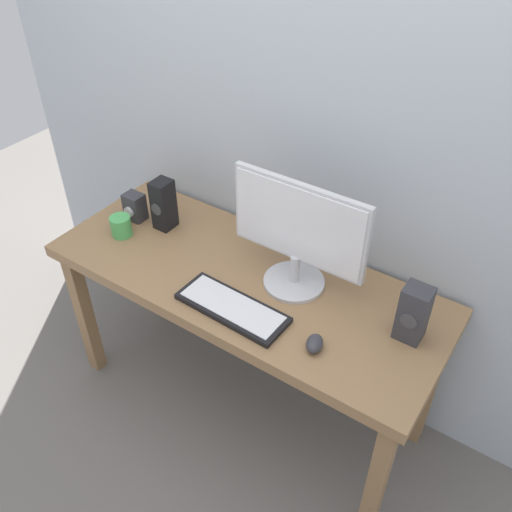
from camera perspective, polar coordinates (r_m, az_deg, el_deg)
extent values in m
plane|color=slate|center=(2.64, -0.99, -14.44)|extent=(6.00, 6.00, 0.00)
cube|color=#B2BCC6|center=(1.96, 4.68, 20.55)|extent=(2.97, 0.04, 3.00)
cube|color=#936D47|center=(2.10, -1.21, -2.55)|extent=(1.55, 0.61, 0.05)
cube|color=#936D47|center=(2.61, -17.32, -5.73)|extent=(0.06, 0.06, 0.70)
cube|color=#936D47|center=(2.05, 12.40, -21.90)|extent=(0.06, 0.06, 0.70)
cube|color=#936D47|center=(2.84, -10.08, -0.07)|extent=(0.06, 0.06, 0.70)
cube|color=#936D47|center=(2.34, 17.48, -12.56)|extent=(0.06, 0.06, 0.70)
cylinder|color=silver|center=(2.05, 3.96, -2.68)|extent=(0.23, 0.23, 0.02)
cylinder|color=silver|center=(2.00, 4.03, -1.32)|extent=(0.04, 0.04, 0.11)
cube|color=silver|center=(1.89, 4.49, 3.47)|extent=(0.52, 0.02, 0.31)
cube|color=white|center=(1.88, 4.27, 3.26)|extent=(0.49, 0.01, 0.29)
cube|color=black|center=(1.94, -2.47, -5.39)|extent=(0.41, 0.17, 0.02)
cube|color=silver|center=(1.93, -2.48, -5.15)|extent=(0.38, 0.14, 0.00)
ellipsoid|color=#333338|center=(1.82, 6.08, -9.01)|extent=(0.08, 0.09, 0.04)
cube|color=#333338|center=(1.86, 15.99, -5.74)|extent=(0.09, 0.08, 0.21)
cylinder|color=#3F3F44|center=(1.83, 15.51, -6.53)|extent=(0.06, 0.00, 0.06)
cube|color=black|center=(2.30, -9.55, 5.29)|extent=(0.07, 0.09, 0.22)
cylinder|color=#3F3F44|center=(2.27, -10.30, 4.76)|extent=(0.05, 0.00, 0.05)
cube|color=#333338|center=(2.40, -12.43, 5.01)|extent=(0.08, 0.07, 0.12)
cylinder|color=silver|center=(2.38, -13.06, 4.44)|extent=(0.05, 0.01, 0.05)
cylinder|color=#4CB259|center=(2.32, -13.81, 3.03)|extent=(0.08, 0.08, 0.09)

